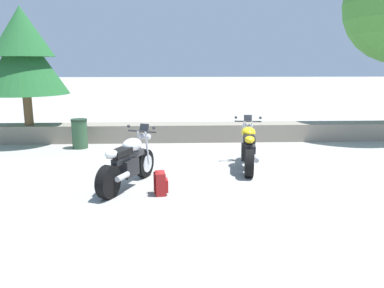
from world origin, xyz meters
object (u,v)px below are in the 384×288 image
(motorcycle_white_near_left, at_px, (128,163))
(motorcycle_yellow_centre, at_px, (248,148))
(rider_backpack, at_px, (161,182))
(trash_bin, at_px, (80,134))
(pine_tree_far_left, at_px, (23,53))

(motorcycle_white_near_left, xyz_separation_m, motorcycle_yellow_centre, (2.67, 1.27, 0.00))
(motorcycle_white_near_left, relative_size, rider_backpack, 4.16)
(motorcycle_yellow_centre, distance_m, trash_bin, 5.10)
(motorcycle_white_near_left, relative_size, motorcycle_yellow_centre, 0.95)
(pine_tree_far_left, xyz_separation_m, trash_bin, (1.74, -0.85, -2.32))
(pine_tree_far_left, bearing_deg, motorcycle_yellow_centre, -27.28)
(rider_backpack, height_order, trash_bin, trash_bin)
(motorcycle_white_near_left, height_order, motorcycle_yellow_centre, same)
(motorcycle_white_near_left, height_order, trash_bin, motorcycle_white_near_left)
(motorcycle_white_near_left, height_order, rider_backpack, motorcycle_white_near_left)
(rider_backpack, xyz_separation_m, trash_bin, (-2.51, 4.16, 0.19))
(motorcycle_yellow_centre, xyz_separation_m, trash_bin, (-4.51, 2.37, -0.05))
(rider_backpack, bearing_deg, trash_bin, 121.03)
(motorcycle_white_near_left, bearing_deg, pine_tree_far_left, 128.59)
(rider_backpack, xyz_separation_m, pine_tree_far_left, (-4.24, 5.02, 2.51))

